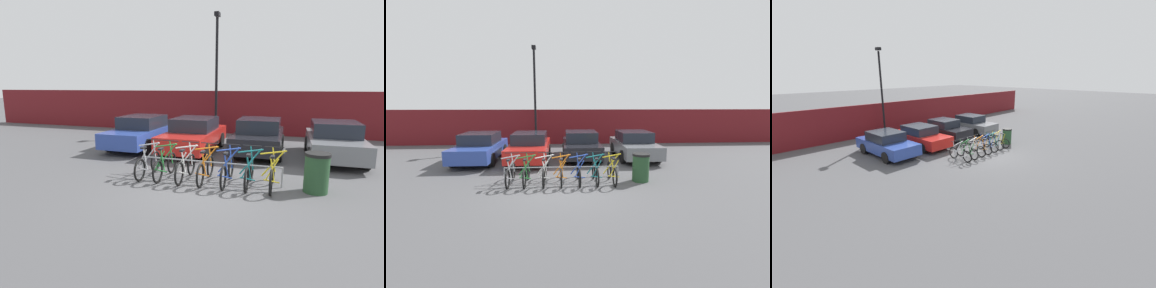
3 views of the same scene
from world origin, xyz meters
TOP-DOWN VIEW (x-y plane):
  - ground_plane at (0.00, 0.00)m, footprint 120.00×120.00m
  - hoarding_wall at (0.00, 9.50)m, footprint 36.00×0.16m
  - bike_rack at (-0.02, 0.68)m, footprint 4.16×0.04m
  - bicycle_silver at (-1.83, 0.53)m, footprint 0.68×1.71m
  - bicycle_green at (-1.27, 0.53)m, footprint 0.68×1.71m
  - bicycle_white at (-0.63, 0.53)m, footprint 0.68×1.71m
  - bicycle_orange at (-0.03, 0.53)m, footprint 0.68×1.71m
  - bicycle_blue at (0.59, 0.53)m, footprint 0.68×1.71m
  - bicycle_teal at (1.19, 0.53)m, footprint 0.68×1.71m
  - bicycle_yellow at (1.79, 0.53)m, footprint 0.68×1.71m
  - car_blue at (-4.02, 4.35)m, footprint 1.91×4.20m
  - car_red at (-1.59, 4.32)m, footprint 1.91×4.31m
  - car_black at (0.99, 4.77)m, footprint 1.91×4.01m
  - car_grey at (3.75, 4.61)m, footprint 1.91×4.11m
  - lamp_post at (-1.70, 8.50)m, footprint 0.24×0.44m
  - trash_bin at (2.87, 0.59)m, footprint 0.63×0.63m

SIDE VIEW (x-z plane):
  - ground_plane at x=0.00m, z-range 0.00..0.00m
  - bicycle_silver at x=-1.83m, z-range -0.15..0.90m
  - bicycle_green at x=-1.27m, z-range -0.15..0.90m
  - bicycle_white at x=-0.63m, z-range -0.15..0.90m
  - bicycle_orange at x=-0.03m, z-range -0.15..0.90m
  - bicycle_blue at x=0.59m, z-range -0.15..0.90m
  - bicycle_teal at x=1.19m, z-range -0.15..0.90m
  - bicycle_yellow at x=1.79m, z-range -0.15..0.90m
  - bike_rack at x=-0.02m, z-range 0.21..0.78m
  - trash_bin at x=2.87m, z-range 0.00..1.03m
  - car_black at x=0.99m, z-range -0.01..1.39m
  - car_grey at x=3.75m, z-range -0.01..1.39m
  - car_blue at x=-4.02m, z-range -0.01..1.39m
  - car_red at x=-1.59m, z-range -0.01..1.39m
  - hoarding_wall at x=0.00m, z-range 0.00..2.40m
  - lamp_post at x=-1.70m, z-range 0.36..6.73m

